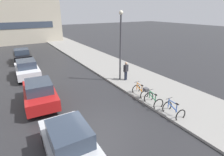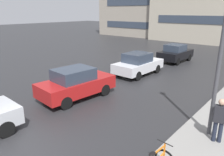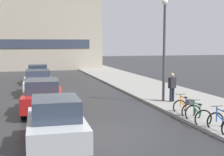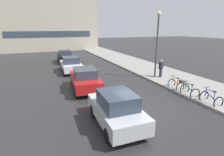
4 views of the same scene
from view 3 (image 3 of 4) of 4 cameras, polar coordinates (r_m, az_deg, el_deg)
The scene contains 11 objects.
ground_plane at distance 11.85m, azimuth -0.65°, elevation -10.23°, with size 140.00×140.00×0.00m, color #28282B.
sidewalk_kerb at distance 23.03m, azimuth 7.35°, elevation -1.98°, with size 4.80×60.00×0.14m, color gray.
bicycle_nearest at distance 12.43m, azimuth 19.55°, elevation -7.87°, with size 0.81×1.15×1.00m.
bicycle_second at distance 13.58m, azimuth 15.44°, elevation -6.53°, with size 0.87×1.16×0.98m.
bicycle_third at distance 14.77m, azimuth 13.28°, elevation -5.11°, with size 0.79×1.37×0.99m.
car_silver at distance 10.31m, azimuth -10.23°, elevation -8.10°, with size 1.90×3.81×1.67m.
car_red at distance 15.61m, azimuth -12.52°, elevation -3.24°, with size 2.18×4.23×1.65m.
car_white at distance 21.45m, azimuth -13.39°, elevation -0.74°, with size 1.96×4.09×1.62m.
car_black at distance 27.21m, azimuth -13.41°, elevation 0.71°, with size 1.97×3.81×1.60m.
pedestrian at distance 17.70m, azimuth 10.93°, elevation -1.56°, with size 0.45×0.35×1.74m.
streetlamp at distance 17.70m, azimuth 9.54°, elevation 6.55°, with size 0.33×0.33×5.80m.
Camera 3 is at (-2.94, -10.97, 3.38)m, focal length 50.00 mm.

